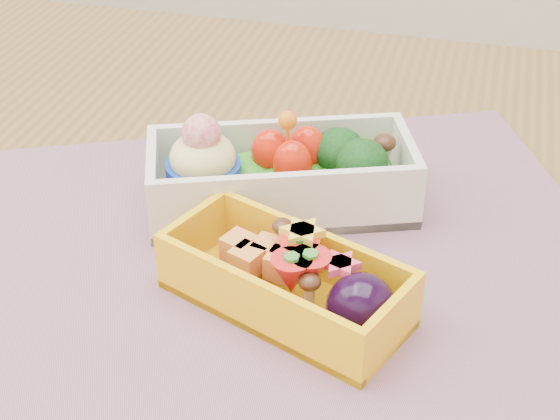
% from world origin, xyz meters
% --- Properties ---
extents(table, '(1.20, 0.80, 0.75)m').
position_xyz_m(table, '(0.00, 0.00, 0.65)').
color(table, brown).
rests_on(table, ground).
extents(placemat, '(0.58, 0.53, 0.00)m').
position_xyz_m(placemat, '(-0.02, -0.02, 0.75)').
color(placemat, gray).
rests_on(placemat, table).
extents(bento_white, '(0.21, 0.15, 0.08)m').
position_xyz_m(bento_white, '(-0.03, 0.04, 0.78)').
color(bento_white, silver).
rests_on(bento_white, placemat).
extents(bento_yellow, '(0.17, 0.12, 0.05)m').
position_xyz_m(bento_yellow, '(0.01, -0.07, 0.78)').
color(bento_yellow, yellow).
rests_on(bento_yellow, placemat).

